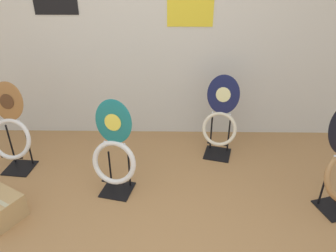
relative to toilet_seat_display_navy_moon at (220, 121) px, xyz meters
name	(u,v)px	position (x,y,z in m)	size (l,w,h in m)	color
wall_back	(154,25)	(-0.72, 0.52, 0.89)	(8.00, 0.07, 2.60)	silver
toilet_seat_display_navy_moon	(220,121)	(0.00, 0.00, 0.00)	(0.41, 0.35, 0.90)	black
toilet_seat_display_woodgrain	(11,131)	(-2.11, -0.30, 0.03)	(0.44, 0.31, 0.93)	black
toilet_seat_display_teal_sax	(114,153)	(-1.03, -0.64, 0.01)	(0.44, 0.34, 0.93)	black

